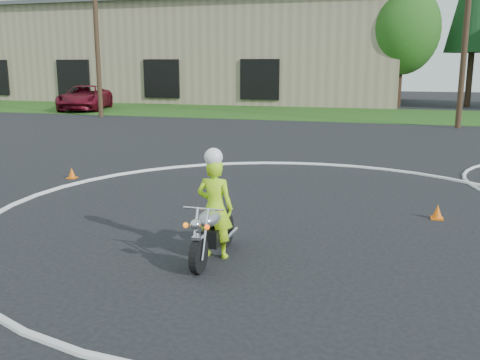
# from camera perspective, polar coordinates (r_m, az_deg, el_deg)

# --- Properties ---
(ground) EXTENTS (120.00, 120.00, 0.00)m
(ground) POSITION_cam_1_polar(r_m,az_deg,el_deg) (8.34, 0.22, -9.34)
(ground) COLOR black
(ground) RESTS_ON ground
(grass_strip) EXTENTS (120.00, 10.00, 0.02)m
(grass_strip) POSITION_cam_1_polar(r_m,az_deg,el_deg) (34.65, 12.99, 6.81)
(grass_strip) COLOR #1E4714
(grass_strip) RESTS_ON ground
(course_markings) EXTENTS (19.05, 19.05, 0.12)m
(course_markings) POSITION_cam_1_polar(r_m,az_deg,el_deg) (12.19, 15.99, -2.81)
(course_markings) COLOR silver
(course_markings) RESTS_ON ground
(primary_motorcycle) EXTENTS (0.64, 1.84, 0.97)m
(primary_motorcycle) POSITION_cam_1_polar(r_m,az_deg,el_deg) (8.55, -2.95, -5.48)
(primary_motorcycle) COLOR black
(primary_motorcycle) RESTS_ON ground
(rider_primary_grp) EXTENTS (0.60, 0.39, 1.80)m
(rider_primary_grp) POSITION_cam_1_polar(r_m,az_deg,el_deg) (8.56, -2.70, -2.69)
(rider_primary_grp) COLOR #B4F519
(rider_primary_grp) RESTS_ON ground
(pickup_grp) EXTENTS (4.59, 6.65, 1.69)m
(pickup_grp) POSITION_cam_1_polar(r_m,az_deg,el_deg) (38.86, -16.21, 8.42)
(pickup_grp) COLOR maroon
(pickup_grp) RESTS_ON ground
(warehouse) EXTENTS (41.00, 17.00, 8.30)m
(warehouse) POSITION_cam_1_polar(r_m,az_deg,el_deg) (51.57, -6.65, 13.31)
(warehouse) COLOR tan
(warehouse) RESTS_ON ground
(utility_poles) EXTENTS (41.60, 1.12, 10.00)m
(utility_poles) POSITION_cam_1_polar(r_m,az_deg,el_deg) (28.67, 23.05, 15.51)
(utility_poles) COLOR #473321
(utility_poles) RESTS_ON ground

